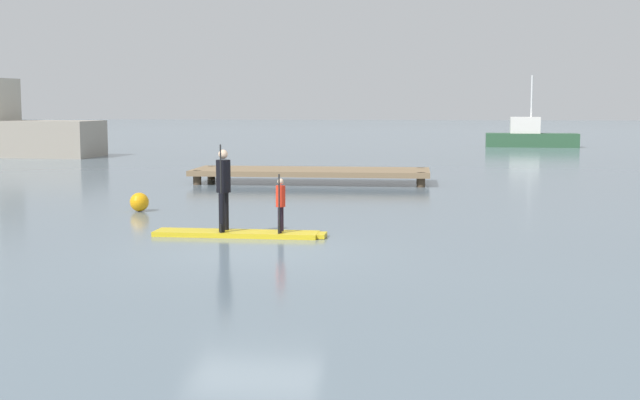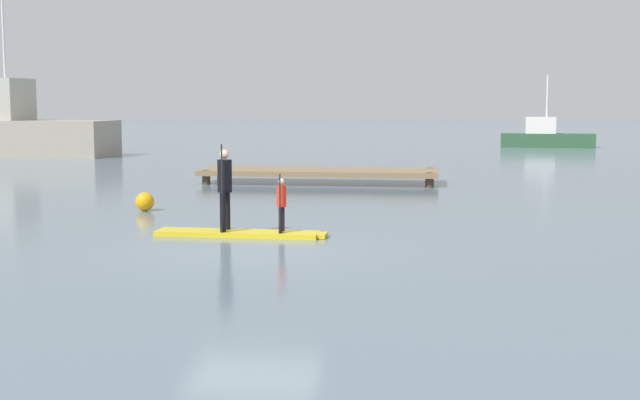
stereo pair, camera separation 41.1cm
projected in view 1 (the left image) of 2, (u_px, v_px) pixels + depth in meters
ground_plane at (254, 251)px, 16.36m from camera, size 240.00×240.00×0.00m
paddleboard_near at (240, 234)px, 18.21m from camera, size 3.65×0.78×0.10m
paddler_adult at (223, 184)px, 18.13m from camera, size 0.31×0.53×1.83m
paddler_child_solo at (281, 202)px, 18.01m from camera, size 0.20×0.40×1.23m
fishing_boat_green_midground at (530, 136)px, 53.92m from camera, size 5.71×1.70×4.44m
floating_dock at (311, 172)px, 30.09m from camera, size 8.18×2.65×0.48m
mooring_buoy_mid at (139, 202)px, 22.29m from camera, size 0.49×0.49×0.49m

